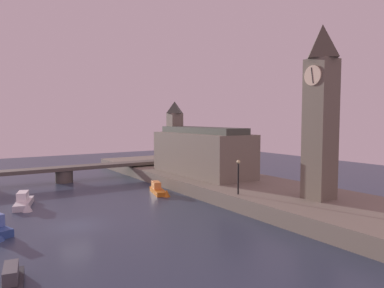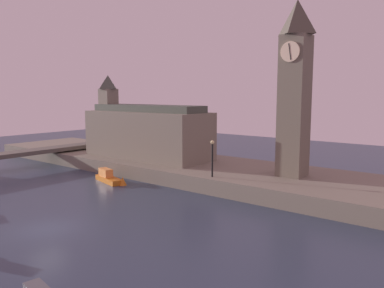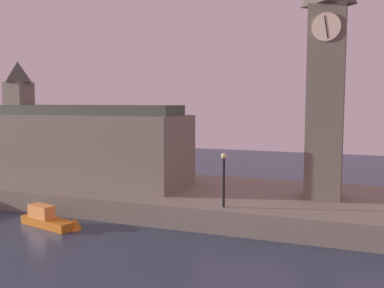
# 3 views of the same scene
# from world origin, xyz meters

# --- Properties ---
(ground_plane) EXTENTS (120.00, 120.00, 0.00)m
(ground_plane) POSITION_xyz_m (0.00, 0.00, 0.00)
(ground_plane) COLOR #2D384C
(far_embankment) EXTENTS (70.00, 12.00, 1.50)m
(far_embankment) POSITION_xyz_m (0.00, 20.00, 0.75)
(far_embankment) COLOR slate
(far_embankment) RESTS_ON ground
(clock_tower) EXTENTS (2.60, 2.63, 15.98)m
(clock_tower) POSITION_xyz_m (8.68, 20.05, 9.75)
(clock_tower) COLOR #6B6051
(clock_tower) RESTS_ON far_embankment
(parliament_hall) EXTENTS (16.23, 6.12, 10.03)m
(parliament_hall) POSITION_xyz_m (-10.06, 19.34, 4.62)
(parliament_hall) COLOR slate
(parliament_hall) RESTS_ON far_embankment
(bridge_span) EXTENTS (2.63, 31.64, 2.22)m
(bridge_span) POSITION_xyz_m (-21.68, 3.99, 1.62)
(bridge_span) COLOR #5B544C
(bridge_span) RESTS_ON ground
(streetlamp) EXTENTS (0.36, 0.36, 3.41)m
(streetlamp) POSITION_xyz_m (3.10, 15.01, 3.66)
(streetlamp) COLOR black
(streetlamp) RESTS_ON far_embankment
(boat_barge_dark) EXTENTS (5.11, 1.71, 1.52)m
(boat_barge_dark) POSITION_xyz_m (10.31, -5.87, 0.41)
(boat_barge_dark) COLOR #232328
(boat_barge_dark) RESTS_ON ground
(boat_patrol_orange) EXTENTS (4.97, 2.21, 1.60)m
(boat_patrol_orange) POSITION_xyz_m (-7.43, 11.79, 0.44)
(boat_patrol_orange) COLOR orange
(boat_patrol_orange) RESTS_ON ground
(boat_ferry_white) EXTENTS (5.67, 2.65, 1.70)m
(boat_ferry_white) POSITION_xyz_m (-9.14, -2.68, 0.46)
(boat_ferry_white) COLOR silver
(boat_ferry_white) RESTS_ON ground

